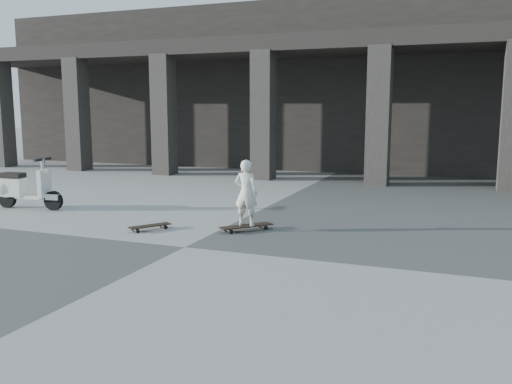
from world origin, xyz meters
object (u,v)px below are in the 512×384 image
(longboard, at_px, (246,226))
(child, at_px, (246,193))
(skateboard_spare, at_px, (150,226))
(scooter, at_px, (18,188))

(longboard, bearing_deg, child, 40.90)
(skateboard_spare, bearing_deg, child, -37.12)
(skateboard_spare, distance_m, child, 1.89)
(scooter, bearing_deg, child, -8.14)
(longboard, distance_m, skateboard_spare, 1.78)
(child, bearing_deg, longboard, 90.77)
(skateboard_spare, height_order, scooter, scooter)
(longboard, xyz_separation_m, child, (0.00, 0.00, 0.63))
(longboard, relative_size, child, 0.76)
(skateboard_spare, distance_m, scooter, 4.07)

